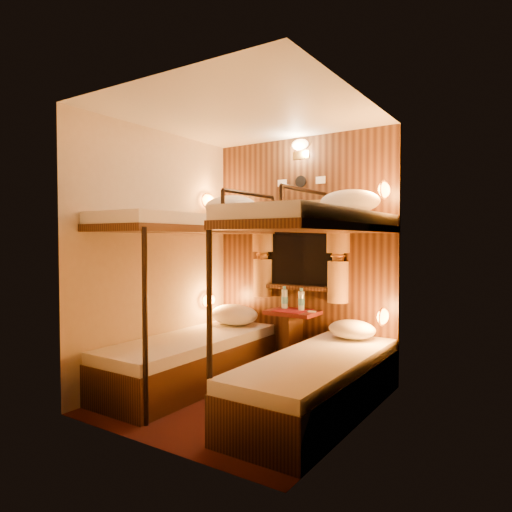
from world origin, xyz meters
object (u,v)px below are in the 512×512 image
Objects in this scene: bottle_right at (301,301)px; bunk_right at (318,342)px; table at (293,334)px; bunk_left at (191,325)px; bottle_left at (285,299)px.

bunk_right is at bearing -55.29° from bottle_right.
bunk_left is at bearing -129.67° from table.
bunk_left is at bearing -121.55° from bottle_left.
bottle_right is at bearing 41.66° from table.
table is (-0.65, 0.78, -0.14)m from bunk_right.
table is at bearing -138.34° from bottle_right.
bottle_right is at bearing 49.63° from bunk_left.
bottle_right is (0.07, 0.06, 0.33)m from table.
bunk_right is at bearing -47.43° from bottle_left.
bunk_left is 8.12× the size of bottle_left.
table is 2.80× the size of bottle_left.
bunk_left reaches higher than table.
bunk_right is at bearing 0.00° from bunk_left.
bottle_left reaches higher than bottle_right.
table is 0.37m from bottle_left.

